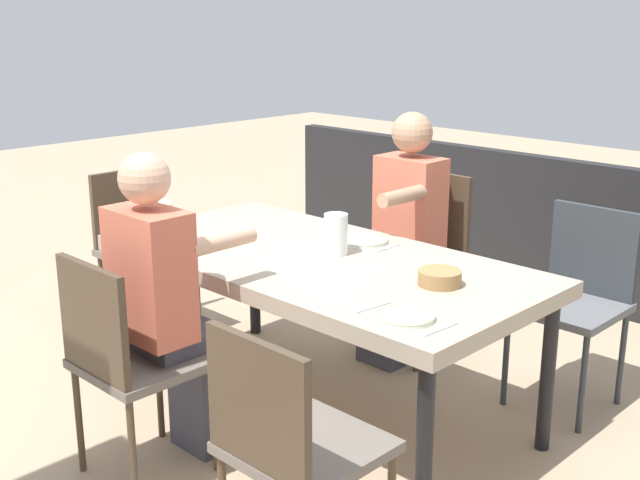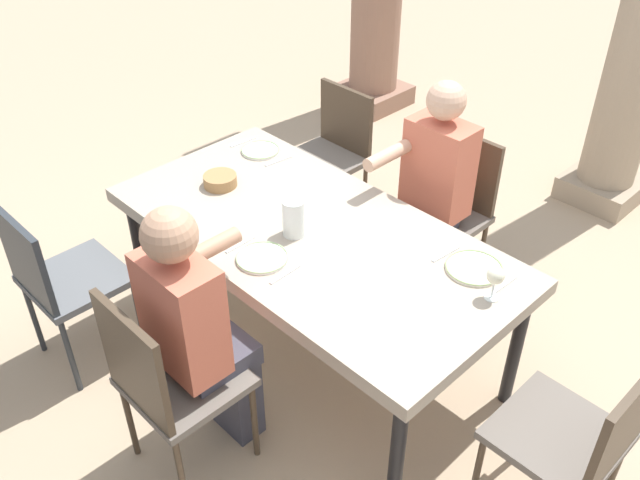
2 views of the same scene
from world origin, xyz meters
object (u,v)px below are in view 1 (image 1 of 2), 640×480
(chair_west_south, at_px, (578,291))
(diner_man_white, at_px, (402,230))
(chair_mid_north, at_px, (125,354))
(plate_1, at_px, (363,240))
(wine_glass_2, at_px, (164,207))
(chair_head_east, at_px, (139,239))
(diner_woman_green, at_px, (167,303))
(plate_2, at_px, (167,237))
(dining_table, at_px, (318,269))
(chair_mid_south, at_px, (422,250))
(plate_0, at_px, (405,316))
(bread_basket, at_px, (440,278))
(water_pitcher, at_px, (336,236))
(chair_west_north, at_px, (289,440))

(chair_west_south, bearing_deg, diner_man_white, 11.10)
(chair_mid_north, height_order, plate_1, chair_mid_north)
(chair_west_south, height_order, wine_glass_2, chair_west_south)
(chair_head_east, height_order, diner_man_white, diner_man_white)
(diner_woman_green, bearing_deg, plate_2, -35.89)
(dining_table, bearing_deg, chair_mid_south, -82.10)
(dining_table, relative_size, plate_0, 9.41)
(dining_table, xyz_separation_m, wine_glass_2, (0.86, 0.20, 0.17))
(plate_0, distance_m, plate_2, 1.44)
(dining_table, relative_size, chair_mid_south, 2.08)
(plate_0, height_order, bread_basket, bread_basket)
(chair_head_east, distance_m, diner_woman_green, 1.48)
(chair_mid_north, distance_m, chair_head_east, 1.58)
(plate_2, distance_m, bread_basket, 1.36)
(diner_woman_green, relative_size, wine_glass_2, 8.32)
(diner_man_white, relative_size, water_pitcher, 7.07)
(chair_west_south, relative_size, plate_2, 3.69)
(diner_man_white, bearing_deg, water_pitcher, 103.49)
(plate_2, bearing_deg, chair_head_east, -22.87)
(chair_west_north, distance_m, plate_1, 1.46)
(chair_mid_north, distance_m, water_pitcher, 1.05)
(chair_mid_south, relative_size, diner_woman_green, 0.74)
(chair_west_south, bearing_deg, chair_mid_north, 63.88)
(wine_glass_2, bearing_deg, chair_mid_south, -123.04)
(chair_west_north, xyz_separation_m, wine_glass_2, (1.63, -0.71, 0.33))
(chair_mid_north, height_order, plate_2, chair_mid_north)
(chair_head_east, bearing_deg, chair_mid_south, -144.38)
(plate_1, distance_m, wine_glass_2, 0.99)
(chair_west_north, bearing_deg, dining_table, -49.87)
(diner_woman_green, xyz_separation_m, plate_1, (-0.12, -1.02, 0.07))
(wine_glass_2, relative_size, water_pitcher, 0.84)
(chair_mid_north, distance_m, diner_woman_green, 0.25)
(dining_table, bearing_deg, wine_glass_2, 13.18)
(chair_west_north, bearing_deg, water_pitcher, -53.34)
(chair_west_south, xyz_separation_m, chair_mid_south, (0.90, -0.01, 0.01))
(chair_west_south, height_order, chair_head_east, chair_head_east)
(wine_glass_2, bearing_deg, chair_mid_north, 135.55)
(plate_2, distance_m, wine_glass_2, 0.21)
(chair_west_south, relative_size, plate_1, 3.97)
(wine_glass_2, bearing_deg, plate_2, 147.58)
(water_pitcher, distance_m, bread_basket, 0.58)
(water_pitcher, bearing_deg, dining_table, 64.89)
(chair_mid_north, height_order, diner_man_white, diner_man_white)
(plate_2, bearing_deg, chair_west_north, 157.36)
(chair_west_north, bearing_deg, plate_0, -87.05)
(chair_west_south, relative_size, water_pitcher, 5.01)
(chair_west_north, xyz_separation_m, plate_1, (0.78, -1.22, 0.23))
(dining_table, bearing_deg, water_pitcher, -115.11)
(chair_mid_north, height_order, water_pitcher, water_pitcher)
(diner_woman_green, xyz_separation_m, bread_basket, (-0.73, -0.77, 0.09))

